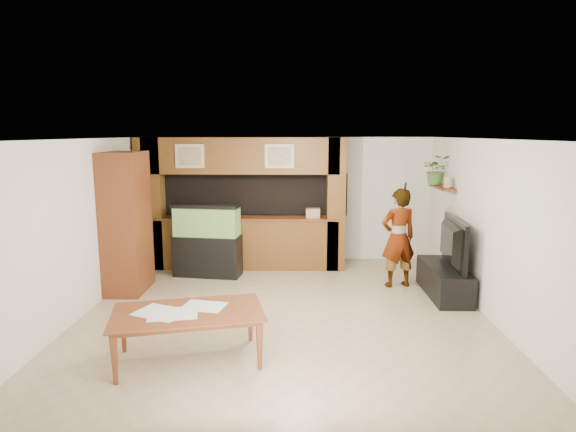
{
  "coord_description": "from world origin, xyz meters",
  "views": [
    {
      "loc": [
        0.2,
        -6.87,
        2.69
      ],
      "look_at": [
        0.05,
        0.6,
        1.39
      ],
      "focal_mm": 30.0,
      "sensor_mm": 36.0,
      "label": 1
    }
  ],
  "objects_px": {
    "pantry_cabinet": "(126,223)",
    "television": "(446,242)",
    "person": "(398,238)",
    "dining_table": "(189,337)",
    "aquarium": "(207,241)"
  },
  "relations": [
    {
      "from": "dining_table",
      "to": "person",
      "type": "bearing_deg",
      "value": 30.62
    },
    {
      "from": "aquarium",
      "to": "person",
      "type": "bearing_deg",
      "value": -1.68
    },
    {
      "from": "aquarium",
      "to": "person",
      "type": "height_order",
      "value": "person"
    },
    {
      "from": "pantry_cabinet",
      "to": "person",
      "type": "distance_m",
      "value": 4.68
    },
    {
      "from": "aquarium",
      "to": "person",
      "type": "distance_m",
      "value": 3.52
    },
    {
      "from": "pantry_cabinet",
      "to": "television",
      "type": "height_order",
      "value": "pantry_cabinet"
    },
    {
      "from": "dining_table",
      "to": "television",
      "type": "bearing_deg",
      "value": 20.13
    },
    {
      "from": "aquarium",
      "to": "dining_table",
      "type": "xyz_separation_m",
      "value": [
        0.42,
        -3.51,
        -0.37
      ]
    },
    {
      "from": "pantry_cabinet",
      "to": "aquarium",
      "type": "bearing_deg",
      "value": 36.7
    },
    {
      "from": "pantry_cabinet",
      "to": "television",
      "type": "relative_size",
      "value": 1.7
    },
    {
      "from": "person",
      "to": "dining_table",
      "type": "distance_m",
      "value": 4.26
    },
    {
      "from": "aquarium",
      "to": "television",
      "type": "bearing_deg",
      "value": -6.33
    },
    {
      "from": "aquarium",
      "to": "television",
      "type": "xyz_separation_m",
      "value": [
        4.15,
        -1.04,
        0.23
      ]
    },
    {
      "from": "pantry_cabinet",
      "to": "dining_table",
      "type": "height_order",
      "value": "pantry_cabinet"
    },
    {
      "from": "pantry_cabinet",
      "to": "dining_table",
      "type": "bearing_deg",
      "value": -58.23
    }
  ]
}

